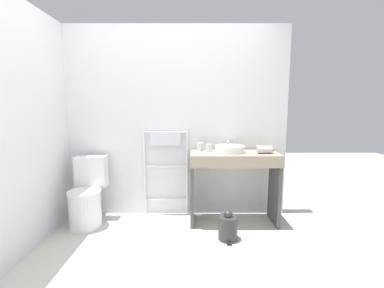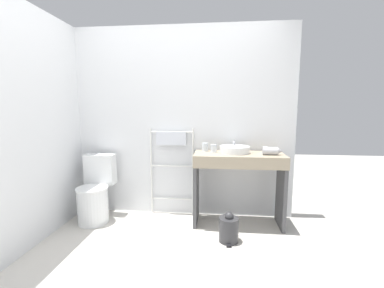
# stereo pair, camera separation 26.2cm
# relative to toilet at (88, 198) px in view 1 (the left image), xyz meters

# --- Properties ---
(ground_plane) EXTENTS (12.00, 12.00, 0.00)m
(ground_plane) POSITION_rel_toilet_xyz_m (1.00, -0.99, -0.33)
(ground_plane) COLOR beige
(wall_back) EXTENTS (2.90, 0.12, 2.40)m
(wall_back) POSITION_rel_toilet_xyz_m (1.00, 0.39, 0.87)
(wall_back) COLOR silver
(wall_back) RESTS_ON ground_plane
(wall_side) EXTENTS (0.12, 1.97, 2.40)m
(wall_side) POSITION_rel_toilet_xyz_m (-0.39, -0.33, 0.87)
(wall_side) COLOR silver
(wall_side) RESTS_ON ground_plane
(toilet) EXTENTS (0.37, 0.51, 0.81)m
(toilet) POSITION_rel_toilet_xyz_m (0.00, 0.00, 0.00)
(toilet) COLOR white
(toilet) RESTS_ON ground_plane
(towel_radiator) EXTENTS (0.57, 0.06, 1.13)m
(towel_radiator) POSITION_rel_toilet_xyz_m (0.91, 0.28, 0.49)
(towel_radiator) COLOR white
(towel_radiator) RESTS_ON ground_plane
(vanity_counter) EXTENTS (1.04, 0.46, 0.86)m
(vanity_counter) POSITION_rel_toilet_xyz_m (1.74, 0.06, 0.26)
(vanity_counter) COLOR gray
(vanity_counter) RESTS_ON ground_plane
(sink_basin) EXTENTS (0.35, 0.35, 0.08)m
(sink_basin) POSITION_rel_toilet_xyz_m (1.70, 0.11, 0.57)
(sink_basin) COLOR white
(sink_basin) RESTS_ON vanity_counter
(faucet) EXTENTS (0.02, 0.10, 0.12)m
(faucet) POSITION_rel_toilet_xyz_m (1.70, 0.26, 0.61)
(faucet) COLOR silver
(faucet) RESTS_ON vanity_counter
(cup_near_wall) EXTENTS (0.07, 0.07, 0.10)m
(cup_near_wall) POSITION_rel_toilet_xyz_m (1.34, 0.20, 0.58)
(cup_near_wall) COLOR silver
(cup_near_wall) RESTS_ON vanity_counter
(cup_near_edge) EXTENTS (0.07, 0.07, 0.09)m
(cup_near_edge) POSITION_rel_toilet_xyz_m (1.45, 0.13, 0.58)
(cup_near_edge) COLOR silver
(cup_near_edge) RESTS_ON vanity_counter
(hair_dryer) EXTENTS (0.22, 0.18, 0.09)m
(hair_dryer) POSITION_rel_toilet_xyz_m (2.10, 0.04, 0.57)
(hair_dryer) COLOR #B7B7BC
(hair_dryer) RESTS_ON vanity_counter
(trash_bin) EXTENTS (0.20, 0.24, 0.32)m
(trash_bin) POSITION_rel_toilet_xyz_m (1.63, -0.35, -0.20)
(trash_bin) COLOR #333335
(trash_bin) RESTS_ON ground_plane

